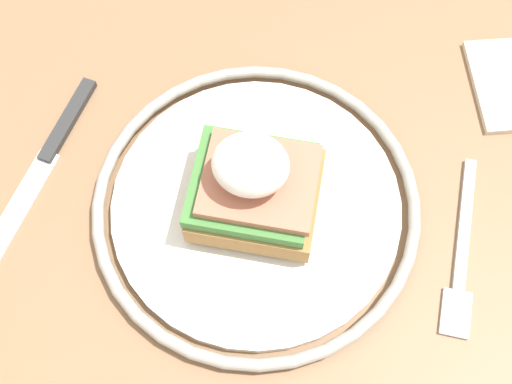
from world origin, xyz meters
TOP-DOWN VIEW (x-y plane):
  - ground_plane at (0.00, 0.00)m, footprint 6.00×6.00m
  - dining_table at (0.00, 0.00)m, footprint 0.90×0.85m
  - plate at (0.01, 0.00)m, footprint 0.26×0.26m
  - sandwich at (0.02, 0.00)m, footprint 0.10×0.09m
  - fork at (-0.15, 0.01)m, footprint 0.02×0.15m
  - knife at (0.20, -0.01)m, footprint 0.05×0.19m

SIDE VIEW (x-z plane):
  - ground_plane at x=0.00m, z-range 0.00..0.00m
  - dining_table at x=0.00m, z-range 0.25..0.97m
  - fork at x=-0.15m, z-range 0.72..0.73m
  - knife at x=0.20m, z-range 0.72..0.73m
  - plate at x=0.01m, z-range 0.72..0.74m
  - sandwich at x=0.02m, z-range 0.73..0.81m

